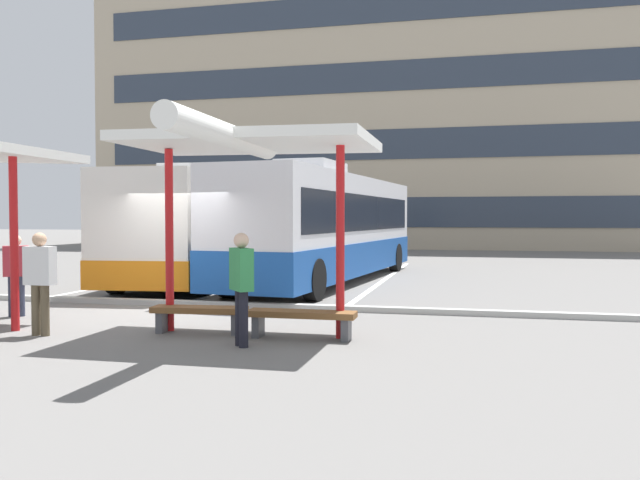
{
  "coord_description": "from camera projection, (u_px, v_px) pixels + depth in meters",
  "views": [
    {
      "loc": [
        6.35,
        -12.69,
        1.95
      ],
      "look_at": [
        2.81,
        2.44,
        1.41
      ],
      "focal_mm": 36.32,
      "sensor_mm": 36.0,
      "label": 1
    }
  ],
  "objects": [
    {
      "name": "bench_1",
      "position": [
        199.0,
        313.0,
        10.88
      ],
      "size": [
        1.64,
        0.56,
        0.45
      ],
      "color": "brown",
      "rests_on": "ground"
    },
    {
      "name": "coach_bus_1",
      "position": [
        328.0,
        229.0,
        19.53
      ],
      "size": [
        3.63,
        12.31,
        3.51
      ],
      "color": "silver",
      "rests_on": "ground"
    },
    {
      "name": "waiting_passenger_2",
      "position": [
        40.0,
        276.0,
        10.62
      ],
      "size": [
        0.49,
        0.23,
        1.7
      ],
      "color": "brown",
      "rests_on": "ground"
    },
    {
      "name": "terminal_building",
      "position": [
        382.0,
        101.0,
        46.48
      ],
      "size": [
        37.14,
        14.37,
        23.47
      ],
      "color": "tan",
      "rests_on": "ground"
    },
    {
      "name": "platform_kerb",
      "position": [
        176.0,
        303.0,
        14.29
      ],
      "size": [
        44.0,
        0.24,
        0.12
      ],
      "primitive_type": "cube",
      "color": "#ADADA8",
      "rests_on": "ground"
    },
    {
      "name": "coach_bus_0",
      "position": [
        210.0,
        228.0,
        20.56
      ],
      "size": [
        3.78,
        12.05,
        3.47
      ],
      "color": "silver",
      "rests_on": "ground"
    },
    {
      "name": "lane_stripe_0",
      "position": [
        170.0,
        274.0,
        22.15
      ],
      "size": [
        0.16,
        14.0,
        0.01
      ],
      "primitive_type": "cube",
      "color": "white",
      "rests_on": "ground"
    },
    {
      "name": "waiting_passenger_0",
      "position": [
        241.0,
        280.0,
        9.73
      ],
      "size": [
        0.49,
        0.52,
        1.72
      ],
      "color": "black",
      "rests_on": "ground"
    },
    {
      "name": "bench_2",
      "position": [
        302.0,
        318.0,
        10.39
      ],
      "size": [
        1.76,
        0.44,
        0.45
      ],
      "color": "brown",
      "rests_on": "ground"
    },
    {
      "name": "waiting_shelter_1",
      "position": [
        246.0,
        146.0,
        10.43
      ],
      "size": [
        3.99,
        4.43,
        3.35
      ],
      "color": "red",
      "rests_on": "ground"
    },
    {
      "name": "lane_stripe_2",
      "position": [
        385.0,
        279.0,
        20.46
      ],
      "size": [
        0.16,
        14.0,
        0.01
      ],
      "primitive_type": "cube",
      "color": "white",
      "rests_on": "ground"
    },
    {
      "name": "waiting_passenger_1",
      "position": [
        16.0,
        270.0,
        12.7
      ],
      "size": [
        0.51,
        0.45,
        1.61
      ],
      "color": "#33384C",
      "rests_on": "ground"
    },
    {
      "name": "lane_stripe_1",
      "position": [
        273.0,
        277.0,
        21.31
      ],
      "size": [
        0.16,
        14.0,
        0.01
      ],
      "primitive_type": "cube",
      "color": "white",
      "rests_on": "ground"
    },
    {
      "name": "ground_plane",
      "position": [
        167.0,
        308.0,
        13.86
      ],
      "size": [
        160.0,
        160.0,
        0.0
      ],
      "primitive_type": "plane",
      "color": "slate"
    }
  ]
}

